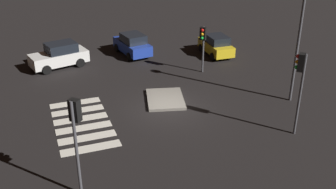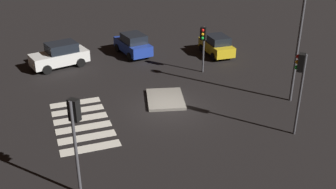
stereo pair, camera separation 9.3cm
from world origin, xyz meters
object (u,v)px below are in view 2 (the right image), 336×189
object	(u,v)px
car_white	(60,55)
traffic_light_west	(203,39)
car_yellow	(217,45)
traffic_light_north	(300,75)
traffic_light_east	(75,124)
car_blue	(133,44)
traffic_island	(165,99)
street_lamp	(301,22)

from	to	relation	value
car_white	traffic_light_west	size ratio (longest dim) A/B	1.32
car_yellow	traffic_light_west	distance (m)	4.81
traffic_light_north	traffic_light_east	bearing A→B (deg)	48.66
car_blue	traffic_light_north	xyz separation A→B (m)	(16.00, 4.79, 2.65)
car_yellow	car_blue	bearing A→B (deg)	70.88
car_blue	traffic_light_east	bearing A→B (deg)	148.22
car_yellow	traffic_light_north	xyz separation A→B (m)	(13.45, -1.96, 2.71)
car_blue	traffic_light_north	size ratio (longest dim) A/B	0.95
traffic_island	street_lamp	xyz separation A→B (m)	(2.84, 7.76, 5.19)
traffic_light_east	street_lamp	bearing A→B (deg)	-26.67
street_lamp	traffic_light_north	bearing A→B (deg)	-34.84
traffic_island	car_yellow	bearing A→B (deg)	134.16
car_blue	car_yellow	bearing A→B (deg)	-119.95
car_white	traffic_island	bearing A→B (deg)	109.42
traffic_island	car_yellow	distance (m)	10.09
car_yellow	traffic_light_west	size ratio (longest dim) A/B	1.13
traffic_light_west	traffic_light_north	bearing A→B (deg)	48.52
car_blue	traffic_light_north	world-z (taller)	traffic_light_north
traffic_light_east	street_lamp	xyz separation A→B (m)	(-4.69, 14.39, 1.82)
street_lamp	car_white	bearing A→B (deg)	-130.45
traffic_island	car_white	xyz separation A→B (m)	(-8.72, -5.79, 0.87)
traffic_light_north	car_blue	bearing A→B (deg)	-29.87
traffic_light_east	traffic_island	bearing A→B (deg)	3.90
traffic_light_north	car_yellow	bearing A→B (deg)	-54.83
car_yellow	traffic_light_west	world-z (taller)	traffic_light_west
car_white	traffic_light_west	world-z (taller)	traffic_light_west
car_blue	traffic_light_west	distance (m)	7.28
traffic_light_west	car_white	bearing A→B (deg)	-73.33
traffic_island	car_yellow	xyz separation A→B (m)	(-7.01, 7.22, 0.77)
car_white	traffic_light_east	size ratio (longest dim) A/B	1.04
traffic_light_west	street_lamp	size ratio (longest dim) A/B	0.46
car_white	traffic_light_north	world-z (taller)	traffic_light_north
car_yellow	traffic_light_east	distance (m)	20.24
car_yellow	traffic_light_west	xyz separation A→B (m)	(3.35, -2.89, 1.87)
car_yellow	car_blue	xyz separation A→B (m)	(-2.55, -6.75, 0.06)
car_yellow	car_blue	distance (m)	7.22
traffic_island	street_lamp	distance (m)	9.76
traffic_light_west	traffic_light_east	bearing A→B (deg)	-1.16
car_yellow	street_lamp	size ratio (longest dim) A/B	0.53
traffic_light_north	traffic_light_west	size ratio (longest dim) A/B	1.31
traffic_island	street_lamp	bearing A→B (deg)	69.94
car_white	traffic_light_east	bearing A→B (deg)	72.87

